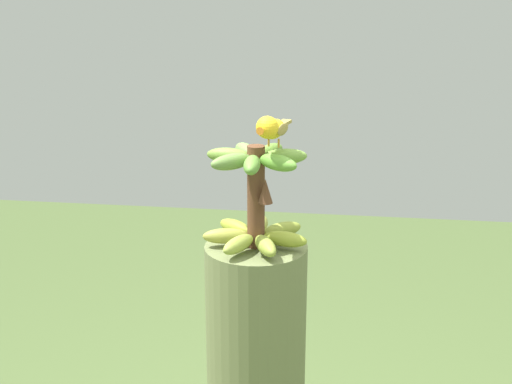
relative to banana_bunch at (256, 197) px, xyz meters
The scene contains 2 objects.
banana_bunch is the anchor object (origin of this frame).
perched_bird 0.18m from the banana_bunch, 29.35° to the right, with size 0.07×0.18×0.08m.
Camera 1 is at (0.23, -1.64, 1.91)m, focal length 49.39 mm.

